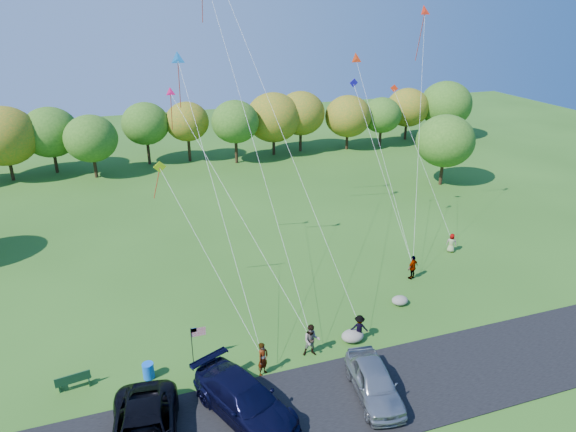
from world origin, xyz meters
name	(u,v)px	position (x,y,z in m)	size (l,w,h in m)	color
ground	(300,355)	(0.00, 0.00, 0.00)	(140.00, 140.00, 0.00)	#275317
asphalt_lane	(328,405)	(0.00, -4.00, 0.03)	(44.00, 6.00, 0.06)	black
treeline	(179,131)	(-1.42, 35.63, 4.68)	(77.04, 27.35, 8.47)	#382514
minivan_navy	(245,400)	(-3.97, -3.36, 0.95)	(2.50, 6.14, 1.78)	black
minivan_silver	(374,382)	(2.40, -4.17, 0.89)	(1.95, 4.86, 1.65)	gray
flyer_a	(263,359)	(-2.34, -0.80, 0.97)	(0.70, 0.46, 1.93)	#4C4C59
flyer_b	(312,340)	(0.64, -0.15, 0.97)	(0.94, 0.73, 1.94)	#4C4C59
flyer_c	(359,328)	(3.75, 0.27, 0.80)	(1.04, 0.60, 1.61)	#4C4C59
flyer_d	(413,267)	(10.45, 5.45, 0.90)	(1.05, 0.44, 1.79)	#4C4C59
flyer_e	(451,243)	(15.55, 8.12, 0.77)	(0.75, 0.49, 1.53)	#4C4C59
park_bench	(73,381)	(-11.74, 1.22, 0.50)	(1.70, 0.54, 0.94)	#12331D
trash_barrel	(148,371)	(-8.08, 0.85, 0.44)	(0.59, 0.59, 0.88)	blue
flag_assembly	(196,337)	(-5.46, 1.33, 1.63)	(0.82, 0.53, 2.21)	black
boulder_near	(353,336)	(3.35, 0.26, 0.33)	(1.33, 1.04, 0.67)	gray
boulder_far	(400,300)	(7.93, 2.79, 0.28)	(1.08, 0.90, 0.56)	gray
kites_aloft	(260,6)	(1.83, 13.06, 17.87)	(20.99, 8.89, 14.47)	red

